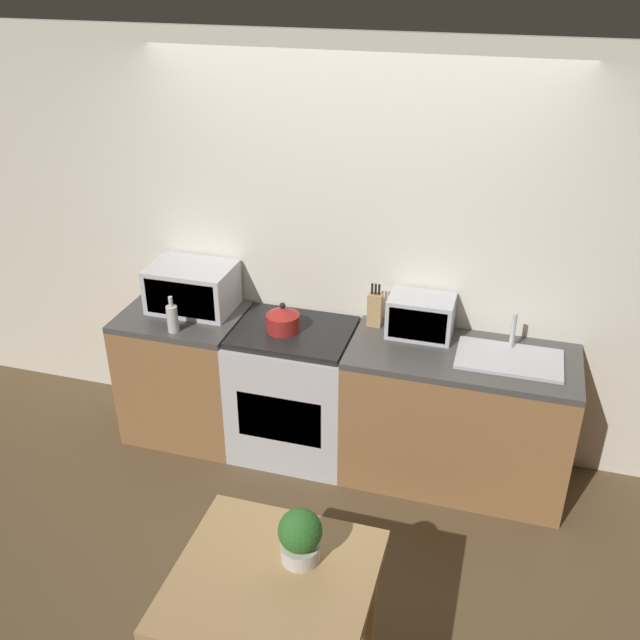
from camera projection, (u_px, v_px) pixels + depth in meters
The scene contains 13 objects.
ground_plane at pixel (303, 529), 4.15m from camera, with size 16.00×16.00×0.00m, color brown.
wall_back at pixel (352, 254), 4.43m from camera, with size 10.00×0.06×2.60m.
counter_left_run at pixel (187, 373), 4.80m from camera, with size 0.77×0.62×0.90m.
counter_right_run at pixel (456, 417), 4.36m from camera, with size 1.34×0.62×0.90m.
stove_range at pixel (294, 391), 4.61m from camera, with size 0.75×0.62×0.90m.
kettle at pixel (283, 319), 4.36m from camera, with size 0.21×0.21×0.19m.
microwave at pixel (192, 287), 4.59m from camera, with size 0.53×0.38×0.29m.
bottle at pixel (172, 318), 4.34m from camera, with size 0.07×0.07×0.24m.
knife_block at pixel (375, 309), 4.40m from camera, with size 0.09×0.06×0.28m.
toaster_oven at pixel (421, 316), 4.29m from camera, with size 0.39×0.25×0.25m.
sink_basin at pixel (509, 358), 4.08m from camera, with size 0.60×0.36×0.24m.
dining_table at pixel (273, 594), 2.96m from camera, with size 0.83×0.79×0.73m.
potted_plant at pixel (300, 536), 2.95m from camera, with size 0.19×0.19×0.25m.
Camera 1 is at (0.95, -2.92, 3.04)m, focal length 40.00 mm.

